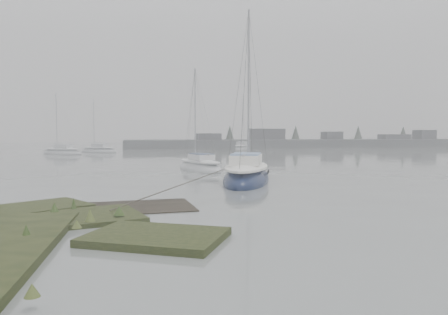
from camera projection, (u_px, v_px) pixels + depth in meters
ground at (147, 161)px, 41.52m from camera, size 160.00×160.00×0.00m
far_shoreline at (302, 143)px, 77.29m from camera, size 60.00×8.00×4.15m
sailboat_main at (247, 176)px, 24.70m from camera, size 4.71×7.96×10.67m
sailboat_white at (200, 167)px, 32.08m from camera, size 3.77×6.08×8.15m
sailboat_far_a at (62, 152)px, 53.91m from camera, size 5.97×4.74×8.24m
sailboat_far_b at (242, 148)px, 66.14m from camera, size 4.18×6.32×8.51m
sailboat_far_c at (99, 151)px, 58.91m from camera, size 5.68×4.56×7.87m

